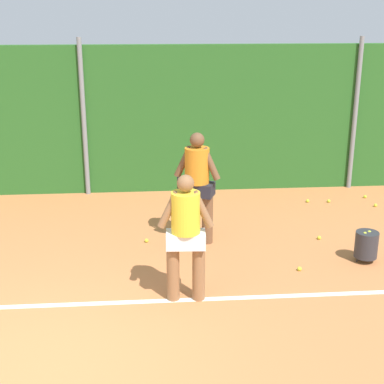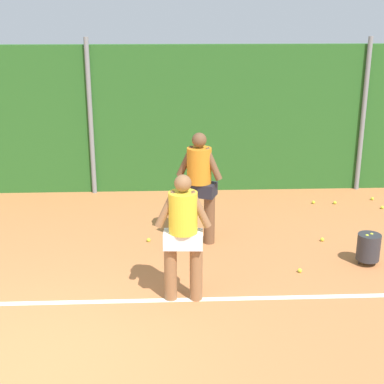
% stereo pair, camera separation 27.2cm
% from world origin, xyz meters
% --- Properties ---
extents(ground_plane, '(31.08, 31.08, 0.00)m').
position_xyz_m(ground_plane, '(0.00, 1.91, 0.00)').
color(ground_plane, '#C67542').
extents(hedge_fence_backdrop, '(20.20, 0.25, 3.14)m').
position_xyz_m(hedge_fence_backdrop, '(0.00, 6.49, 1.57)').
color(hedge_fence_backdrop, '#286023').
rests_on(hedge_fence_backdrop, ground_plane).
extents(fence_post_center, '(0.10, 0.10, 3.30)m').
position_xyz_m(fence_post_center, '(0.00, 6.31, 1.65)').
color(fence_post_center, gray).
rests_on(fence_post_center, ground_plane).
extents(fence_post_right, '(0.10, 0.10, 3.30)m').
position_xyz_m(fence_post_right, '(5.83, 6.31, 1.65)').
color(fence_post_right, gray).
rests_on(fence_post_right, ground_plane).
extents(court_baseline_paint, '(14.76, 0.10, 0.01)m').
position_xyz_m(court_baseline_paint, '(0.00, 1.48, 0.00)').
color(court_baseline_paint, white).
rests_on(court_baseline_paint, ground_plane).
extents(player_foreground_near, '(0.75, 0.38, 1.80)m').
position_xyz_m(player_foreground_near, '(1.81, 1.52, 1.01)').
color(player_foreground_near, '#8C603D').
rests_on(player_foreground_near, ground_plane).
extents(player_midcourt, '(0.83, 0.51, 1.92)m').
position_xyz_m(player_midcourt, '(2.13, 3.52, 1.07)').
color(player_midcourt, brown).
rests_on(player_midcourt, ground_plane).
extents(ball_hopper, '(0.36, 0.36, 0.51)m').
position_xyz_m(ball_hopper, '(4.73, 2.50, 0.29)').
color(ball_hopper, '#2D2D33').
rests_on(ball_hopper, ground_plane).
extents(tennis_ball_2, '(0.07, 0.07, 0.07)m').
position_xyz_m(tennis_ball_2, '(3.61, 2.25, 0.03)').
color(tennis_ball_2, '#CCDB33').
rests_on(tennis_ball_2, ground_plane).
extents(tennis_ball_6, '(0.07, 0.07, 0.07)m').
position_xyz_m(tennis_ball_6, '(1.26, 3.53, 0.03)').
color(tennis_ball_6, '#CCDB33').
rests_on(tennis_ball_6, ground_plane).
extents(tennis_ball_7, '(0.07, 0.07, 0.07)m').
position_xyz_m(tennis_ball_7, '(5.91, 5.53, 0.03)').
color(tennis_ball_7, '#CCDB33').
rests_on(tennis_ball_7, ground_plane).
extents(tennis_ball_8, '(0.07, 0.07, 0.07)m').
position_xyz_m(tennis_ball_8, '(4.27, 3.42, 0.03)').
color(tennis_ball_8, '#CCDB33').
rests_on(tennis_ball_8, ground_plane).
extents(tennis_ball_9, '(0.07, 0.07, 0.07)m').
position_xyz_m(tennis_ball_9, '(5.05, 5.32, 0.03)').
color(tennis_ball_9, '#CCDB33').
rests_on(tennis_ball_9, ground_plane).
extents(tennis_ball_10, '(0.07, 0.07, 0.07)m').
position_xyz_m(tennis_ball_10, '(4.62, 5.36, 0.03)').
color(tennis_ball_10, '#CCDB33').
rests_on(tennis_ball_10, ground_plane).
extents(tennis_ball_11, '(0.07, 0.07, 0.07)m').
position_xyz_m(tennis_ball_11, '(5.92, 4.99, 0.03)').
color(tennis_ball_11, '#CCDB33').
rests_on(tennis_ball_11, ground_plane).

